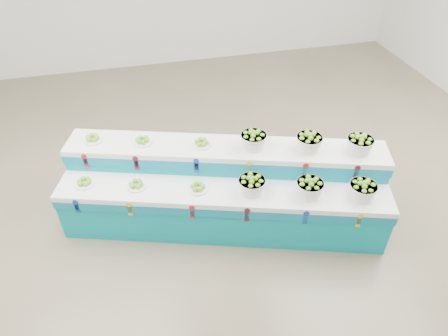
{
  "coord_description": "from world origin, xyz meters",
  "views": [
    {
      "loc": [
        -1.22,
        -3.94,
        4.05
      ],
      "look_at": [
        -0.28,
        -0.14,
        0.87
      ],
      "focal_mm": 32.71,
      "sensor_mm": 36.0,
      "label": 1
    }
  ],
  "objects": [
    {
      "name": "plate_lower_left",
      "position": [
        -1.98,
        0.15,
        0.76
      ],
      "size": [
        0.31,
        0.31,
        0.09
      ],
      "primitive_type": "cylinder",
      "rotation": [
        0.0,
        0.0,
        -0.31
      ],
      "color": "white",
      "rests_on": "display_stand"
    },
    {
      "name": "basket_lower_mid",
      "position": [
        0.63,
        -0.69,
        0.83
      ],
      "size": [
        0.41,
        0.41,
        0.23
      ],
      "primitive_type": null,
      "rotation": [
        0.0,
        0.0,
        -0.31
      ],
      "color": "silver",
      "rests_on": "display_stand"
    },
    {
      "name": "plate_upper_right",
      "position": [
        -0.49,
        0.2,
        1.06
      ],
      "size": [
        0.31,
        0.31,
        0.09
      ],
      "primitive_type": "cylinder",
      "rotation": [
        0.0,
        0.0,
        -0.31
      ],
      "color": "white",
      "rests_on": "display_stand"
    },
    {
      "name": "basket_lower_right",
      "position": [
        1.22,
        -0.88,
        0.83
      ],
      "size": [
        0.41,
        0.41,
        0.23
      ],
      "primitive_type": null,
      "rotation": [
        0.0,
        0.0,
        -0.31
      ],
      "color": "silver",
      "rests_on": "display_stand"
    },
    {
      "name": "plate_lower_mid",
      "position": [
        -1.36,
        -0.05,
        0.76
      ],
      "size": [
        0.31,
        0.31,
        0.09
      ],
      "primitive_type": "cylinder",
      "rotation": [
        0.0,
        0.0,
        -0.31
      ],
      "color": "white",
      "rests_on": "display_stand"
    },
    {
      "name": "basket_lower_left",
      "position": [
        -0.02,
        -0.48,
        0.83
      ],
      "size": [
        0.41,
        0.41,
        0.23
      ],
      "primitive_type": null,
      "rotation": [
        0.0,
        0.0,
        -0.31
      ],
      "color": "silver",
      "rests_on": "display_stand"
    },
    {
      "name": "plate_upper_mid",
      "position": [
        -1.21,
        0.43,
        1.06
      ],
      "size": [
        0.31,
        0.31,
        0.09
      ],
      "primitive_type": "cylinder",
      "rotation": [
        0.0,
        0.0,
        -0.31
      ],
      "color": "white",
      "rests_on": "display_stand"
    },
    {
      "name": "plate_upper_left",
      "position": [
        -1.82,
        0.63,
        1.06
      ],
      "size": [
        0.31,
        0.31,
        0.09
      ],
      "primitive_type": "cylinder",
      "rotation": [
        0.0,
        0.0,
        -0.31
      ],
      "color": "white",
      "rests_on": "display_stand"
    },
    {
      "name": "plate_lower_right",
      "position": [
        -0.64,
        -0.28,
        0.76
      ],
      "size": [
        0.31,
        0.31,
        0.09
      ],
      "primitive_type": "cylinder",
      "rotation": [
        0.0,
        0.0,
        -0.31
      ],
      "color": "white",
      "rests_on": "display_stand"
    },
    {
      "name": "basket_upper_mid",
      "position": [
        0.78,
        -0.21,
        1.13
      ],
      "size": [
        0.41,
        0.41,
        0.23
      ],
      "primitive_type": null,
      "rotation": [
        0.0,
        0.0,
        -0.31
      ],
      "color": "silver",
      "rests_on": "display_stand"
    },
    {
      "name": "basket_upper_right",
      "position": [
        1.37,
        -0.4,
        1.13
      ],
      "size": [
        0.41,
        0.41,
        0.23
      ],
      "primitive_type": null,
      "rotation": [
        0.0,
        0.0,
        -0.31
      ],
      "color": "silver",
      "rests_on": "display_stand"
    },
    {
      "name": "ground",
      "position": [
        0.0,
        0.0,
        0.0
      ],
      "size": [
        10.0,
        10.0,
        0.0
      ],
      "primitive_type": "plane",
      "color": "#6B6049",
      "rests_on": "ground"
    },
    {
      "name": "basket_upper_left",
      "position": [
        0.13,
        -0.0,
        1.13
      ],
      "size": [
        0.41,
        0.41,
        0.23
      ],
      "primitive_type": null,
      "rotation": [
        0.0,
        0.0,
        -0.31
      ],
      "color": "silver",
      "rests_on": "display_stand"
    },
    {
      "name": "display_stand",
      "position": [
        -0.28,
        -0.14,
        0.51
      ],
      "size": [
        4.23,
        2.26,
        1.02
      ],
      "primitive_type": null,
      "rotation": [
        0.0,
        0.0,
        -0.31
      ],
      "color": "#078B99",
      "rests_on": "ground"
    }
  ]
}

